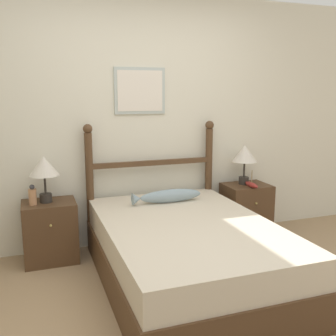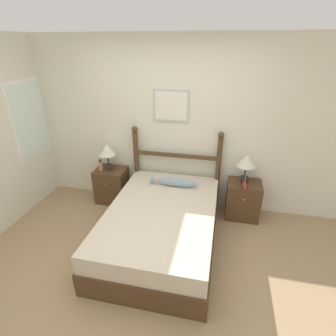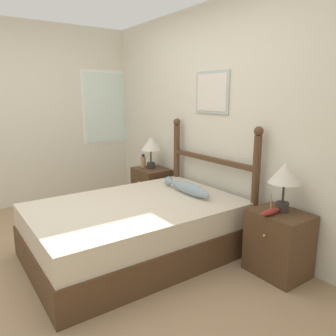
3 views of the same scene
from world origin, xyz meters
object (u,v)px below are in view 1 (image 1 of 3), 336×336
Objects in this scene: bed at (187,253)px; bottle at (33,196)px; table_lamp_right at (245,155)px; fish_pillow at (167,196)px; nightstand_right at (246,210)px; nightstand_left at (50,231)px; model_boat at (251,185)px; table_lamp_left at (44,168)px.

bottle reaches higher than bed.
bed is 4.67× the size of table_lamp_right.
bottle is 0.27× the size of fish_pillow.
fish_pillow is at bearing -167.15° from nightstand_right.
table_lamp_right is (1.03, 0.87, 0.63)m from bed.
bottle is (-0.14, -0.04, 0.37)m from nightstand_left.
fish_pillow is (-0.99, -0.11, -0.01)m from model_boat.
nightstand_right is 3.03× the size of bottle.
bottle is 1.24m from fish_pillow.
nightstand_left is at bearing 176.59° from model_boat.
bed is 1.34m from nightstand_left.
fish_pillow reaches higher than nightstand_left.
table_lamp_left is at bearing -179.22° from table_lamp_right.
table_lamp_right is 2.23m from bottle.
table_lamp_right is 0.33m from model_boat.
model_boat is 0.35× the size of fish_pillow.
table_lamp_right is at bearing 40.31° from bed.
table_lamp_left is at bearing 179.78° from nightstand_right.
bottle is 0.78× the size of model_boat.
model_boat is (2.22, -0.08, -0.06)m from bottle.
bed is 1.49m from table_lamp_right.
bottle reaches higher than model_boat.
bottle is at bearing 177.95° from model_boat.
model_boat reaches higher than bed.
table_lamp_left reaches higher than nightstand_left.
table_lamp_left is (-1.07, 0.85, 0.63)m from bed.
nightstand_right is 1.32× the size of table_lamp_left.
model_boat is (2.08, -0.12, 0.32)m from nightstand_left.
table_lamp_left is 1.17m from fish_pillow.
nightstand_left is at bearing 180.00° from nightstand_right.
fish_pillow is (1.09, -0.23, 0.30)m from nightstand_left.
nightstand_left is at bearing 18.19° from bottle.
bottle reaches higher than nightstand_left.
table_lamp_left is 0.27m from bottle.
nightstand_left is (-1.05, 0.84, 0.03)m from bed.
nightstand_left is 1.15m from fish_pillow.
bottle is 2.22m from model_boat.
nightstand_left reaches higher than bed.
fish_pillow reaches higher than nightstand_right.
table_lamp_left and table_lamp_right have the same top height.
bottle reaches higher than fish_pillow.
table_lamp_right is at bearing 117.54° from nightstand_right.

